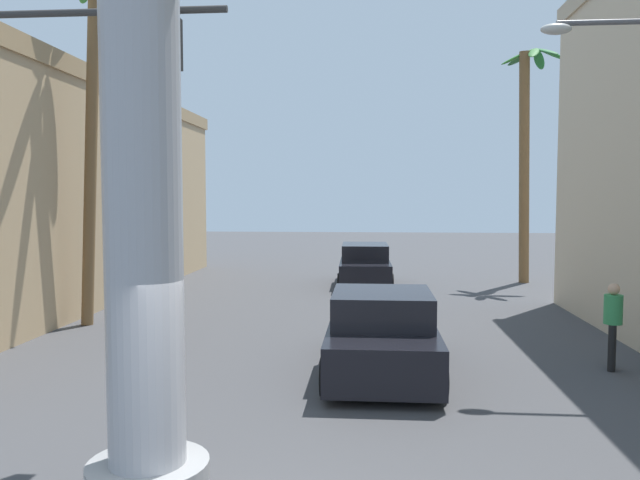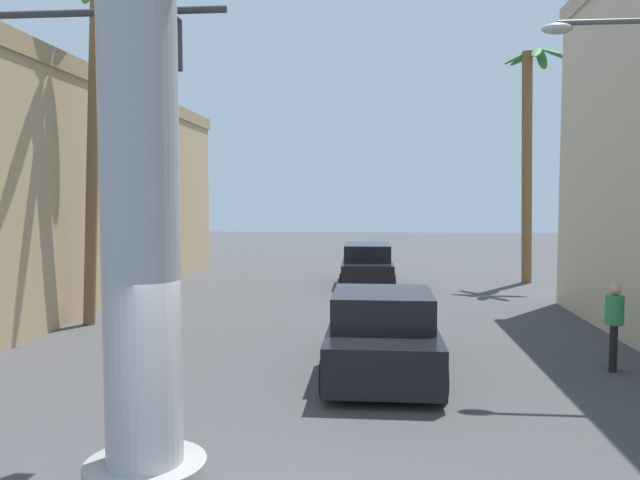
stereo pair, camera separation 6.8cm
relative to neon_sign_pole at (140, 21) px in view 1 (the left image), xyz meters
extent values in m
plane|color=#424244|center=(1.31, 8.81, -4.94)|extent=(89.08, 89.08, 0.00)
cube|color=tan|center=(-8.96, 12.57, -1.71)|extent=(6.58, 21.30, 6.48)
cube|color=#9E7F56|center=(-8.96, 12.57, 1.78)|extent=(6.71, 21.73, 0.50)
cylinder|color=#9E9EA3|center=(-0.01, 0.00, -0.36)|extent=(0.75, 0.75, 9.17)
cylinder|color=#59595E|center=(6.52, 5.91, 1.46)|extent=(2.16, 0.10, 0.10)
ellipsoid|color=beige|center=(5.45, 5.91, 1.36)|extent=(0.56, 0.28, 0.20)
cylinder|color=#333333|center=(-2.39, 2.72, 0.90)|extent=(5.19, 0.10, 0.10)
cube|color=black|center=(-0.58, 2.72, 0.45)|extent=(0.24, 0.24, 0.70)
sphere|color=red|center=(-0.58, 2.59, 0.67)|extent=(0.14, 0.14, 0.14)
sphere|color=yellow|center=(-0.58, 2.59, 0.45)|extent=(0.14, 0.14, 0.14)
sphere|color=green|center=(-0.58, 2.59, 0.23)|extent=(0.14, 0.14, 0.14)
cylinder|color=black|center=(1.43, 7.71, -4.62)|extent=(0.22, 0.64, 0.64)
cylinder|color=black|center=(3.29, 7.71, -4.62)|extent=(0.22, 0.64, 0.64)
cylinder|color=black|center=(1.44, 4.34, -4.62)|extent=(0.22, 0.64, 0.64)
cylinder|color=black|center=(3.30, 4.34, -4.62)|extent=(0.22, 0.64, 0.64)
cube|color=black|center=(2.37, 6.03, -4.38)|extent=(1.97, 4.82, 0.80)
cube|color=black|center=(2.37, 5.66, -3.68)|extent=(1.81, 2.03, 0.60)
cylinder|color=black|center=(1.02, 18.99, -4.62)|extent=(0.23, 0.64, 0.64)
cylinder|color=black|center=(2.75, 19.03, -4.62)|extent=(0.23, 0.64, 0.64)
cylinder|color=black|center=(1.09, 15.87, -4.62)|extent=(0.23, 0.64, 0.64)
cylinder|color=black|center=(2.82, 15.91, -4.62)|extent=(0.23, 0.64, 0.64)
cube|color=black|center=(1.92, 17.45, -4.38)|extent=(1.92, 4.50, 0.80)
cube|color=black|center=(1.92, 17.45, -3.68)|extent=(1.73, 2.49, 0.60)
cylinder|color=brown|center=(7.91, 18.47, -0.60)|extent=(0.68, 0.98, 8.71)
ellipsoid|color=#25782D|center=(8.86, 18.20, 3.58)|extent=(1.30, 0.60, 0.65)
ellipsoid|color=#1E6F2D|center=(8.48, 18.93, 3.59)|extent=(0.84, 1.30, 0.63)
ellipsoid|color=#275B2D|center=(7.80, 18.84, 3.64)|extent=(1.09, 1.24, 0.47)
ellipsoid|color=#32772D|center=(7.56, 18.33, 3.58)|extent=(1.25, 0.36, 0.66)
ellipsoid|color=#326B2D|center=(7.98, 17.71, 3.58)|extent=(0.77, 1.30, 0.65)
ellipsoid|color=#24602D|center=(8.45, 17.71, 3.61)|extent=(0.79, 1.32, 0.57)
cylinder|color=brown|center=(-4.93, 9.57, -0.42)|extent=(0.77, 0.36, 9.05)
cylinder|color=black|center=(6.79, 6.42, -4.50)|extent=(0.14, 0.14, 0.89)
cylinder|color=black|center=(6.71, 6.23, -4.50)|extent=(0.14, 0.14, 0.89)
cylinder|color=#338C4C|center=(6.75, 6.32, -3.77)|extent=(0.44, 0.44, 0.56)
sphere|color=tan|center=(6.75, 6.32, -3.38)|extent=(0.22, 0.22, 0.22)
camera|label=1|loc=(2.17, -5.79, -1.65)|focal=35.00mm
camera|label=2|loc=(2.24, -5.79, -1.65)|focal=35.00mm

